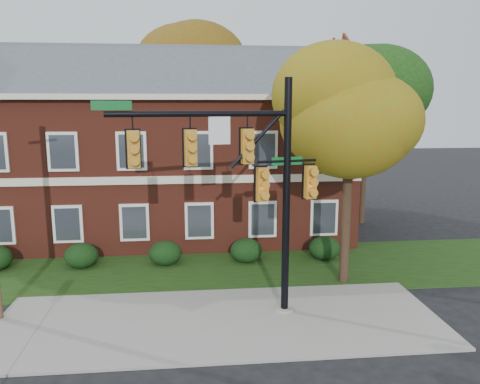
{
  "coord_description": "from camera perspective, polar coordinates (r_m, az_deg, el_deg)",
  "views": [
    {
      "loc": [
        -0.75,
        -12.76,
        6.73
      ],
      "look_at": [
        0.85,
        3.0,
        3.81
      ],
      "focal_mm": 35.0,
      "sensor_mm": 36.0,
      "label": 1
    }
  ],
  "objects": [
    {
      "name": "ground",
      "position": [
        14.45,
        -2.27,
        -17.34
      ],
      "size": [
        120.0,
        120.0,
        0.0
      ],
      "primitive_type": "plane",
      "color": "black",
      "rests_on": "ground"
    },
    {
      "name": "sidewalk",
      "position": [
        15.32,
        -2.51,
        -15.47
      ],
      "size": [
        14.0,
        5.0,
        0.08
      ],
      "primitive_type": "cube",
      "color": "gray",
      "rests_on": "ground"
    },
    {
      "name": "grass_strip",
      "position": [
        19.94,
        -3.36,
        -9.25
      ],
      "size": [
        30.0,
        6.0,
        0.04
      ],
      "primitive_type": "cube",
      "color": "#193811",
      "rests_on": "ground"
    },
    {
      "name": "apartment_building",
      "position": [
        24.81,
        -8.73,
        6.28
      ],
      "size": [
        18.8,
        8.8,
        9.74
      ],
      "color": "maroon",
      "rests_on": "ground"
    },
    {
      "name": "hedge_left",
      "position": [
        20.97,
        -18.77,
        -7.35
      ],
      "size": [
        1.4,
        1.26,
        1.05
      ],
      "primitive_type": "ellipsoid",
      "color": "black",
      "rests_on": "ground"
    },
    {
      "name": "hedge_center",
      "position": [
        20.47,
        -9.11,
        -7.35
      ],
      "size": [
        1.4,
        1.26,
        1.05
      ],
      "primitive_type": "ellipsoid",
      "color": "black",
      "rests_on": "ground"
    },
    {
      "name": "hedge_right",
      "position": [
        20.55,
        0.76,
        -7.14
      ],
      "size": [
        1.4,
        1.26,
        1.05
      ],
      "primitive_type": "ellipsoid",
      "color": "black",
      "rests_on": "ground"
    },
    {
      "name": "hedge_far_right",
      "position": [
        21.22,
        10.26,
        -6.74
      ],
      "size": [
        1.4,
        1.26,
        1.05
      ],
      "primitive_type": "ellipsoid",
      "color": "black",
      "rests_on": "ground"
    },
    {
      "name": "tree_near_right",
      "position": [
        17.67,
        14.17,
        9.92
      ],
      "size": [
        4.5,
        4.25,
        8.58
      ],
      "color": "black",
      "rests_on": "ground"
    },
    {
      "name": "tree_right_rear",
      "position": [
        27.52,
        16.08,
        12.93
      ],
      "size": [
        6.3,
        5.95,
        10.62
      ],
      "color": "black",
      "rests_on": "ground"
    },
    {
      "name": "tree_far_rear",
      "position": [
        32.63,
        -5.8,
        14.09
      ],
      "size": [
        6.84,
        6.46,
        11.52
      ],
      "color": "black",
      "rests_on": "ground"
    },
    {
      "name": "traffic_signal",
      "position": [
        14.23,
        0.65,
        2.28
      ],
      "size": [
        6.71,
        1.5,
        7.59
      ],
      "rotation": [
        0.0,
        0.0,
        0.19
      ],
      "color": "gray",
      "rests_on": "ground"
    }
  ]
}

